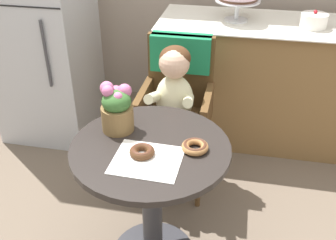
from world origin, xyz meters
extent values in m
cylinder|color=#282321|center=(0.00, 0.00, 0.70)|extent=(0.72, 0.72, 0.03)
cylinder|color=#333338|center=(0.00, 0.00, 0.34)|extent=(0.10, 0.10, 0.69)
cube|color=brown|center=(0.00, 0.60, 0.47)|extent=(0.42, 0.42, 0.04)
cube|color=brown|center=(0.00, 0.79, 0.72)|extent=(0.40, 0.04, 0.46)
cube|color=brown|center=(-0.19, 0.60, 0.58)|extent=(0.04, 0.38, 0.18)
cube|color=brown|center=(0.19, 0.60, 0.58)|extent=(0.04, 0.38, 0.18)
cube|color=#197247|center=(0.00, 0.79, 0.84)|extent=(0.36, 0.11, 0.22)
cylinder|color=brown|center=(-0.18, 0.42, 0.23)|extent=(0.03, 0.03, 0.45)
cylinder|color=brown|center=(0.18, 0.42, 0.23)|extent=(0.03, 0.03, 0.45)
cylinder|color=brown|center=(-0.18, 0.78, 0.23)|extent=(0.03, 0.03, 0.45)
cylinder|color=brown|center=(0.18, 0.78, 0.23)|extent=(0.03, 0.03, 0.45)
ellipsoid|color=beige|center=(0.00, 0.58, 0.64)|extent=(0.22, 0.16, 0.30)
sphere|color=#E0B293|center=(0.00, 0.57, 0.87)|extent=(0.17, 0.17, 0.17)
ellipsoid|color=#4C2D19|center=(0.00, 0.59, 0.89)|extent=(0.17, 0.17, 0.14)
cylinder|color=beige|center=(-0.10, 0.50, 0.69)|extent=(0.08, 0.23, 0.13)
sphere|color=#E0B293|center=(-0.09, 0.42, 0.62)|extent=(0.06, 0.06, 0.06)
cylinder|color=beige|center=(0.09, 0.50, 0.69)|extent=(0.08, 0.23, 0.13)
sphere|color=#E0B293|center=(0.09, 0.42, 0.62)|extent=(0.06, 0.06, 0.06)
cylinder|color=#3F4760|center=(-0.06, 0.50, 0.53)|extent=(0.09, 0.22, 0.09)
cylinder|color=#3F4760|center=(-0.06, 0.39, 0.36)|extent=(0.08, 0.08, 0.26)
cylinder|color=#3F4760|center=(0.05, 0.50, 0.53)|extent=(0.09, 0.22, 0.09)
cylinder|color=#3F4760|center=(0.05, 0.39, 0.36)|extent=(0.08, 0.08, 0.26)
cube|color=white|center=(0.01, -0.11, 0.72)|extent=(0.29, 0.26, 0.00)
torus|color=#4C2D19|center=(-0.02, -0.07, 0.74)|extent=(0.11, 0.11, 0.03)
torus|color=#512D1E|center=(-0.02, -0.07, 0.75)|extent=(0.09, 0.09, 0.02)
torus|color=#AD7542|center=(0.20, 0.01, 0.74)|extent=(0.12, 0.12, 0.03)
torus|color=#512D1E|center=(0.20, 0.01, 0.75)|extent=(0.11, 0.11, 0.02)
cylinder|color=brown|center=(-0.18, 0.10, 0.78)|extent=(0.15, 0.15, 0.12)
ellipsoid|color=#38662D|center=(-0.18, 0.10, 0.87)|extent=(0.14, 0.14, 0.10)
sphere|color=#CC6699|center=(-0.15, 0.11, 0.88)|extent=(0.05, 0.05, 0.05)
sphere|color=#CC6699|center=(-0.15, 0.14, 0.91)|extent=(0.07, 0.07, 0.07)
sphere|color=#CC6699|center=(-0.20, 0.15, 0.89)|extent=(0.07, 0.07, 0.07)
sphere|color=#CC6699|center=(-0.23, 0.12, 0.92)|extent=(0.06, 0.06, 0.06)
sphere|color=#CC6699|center=(-0.21, 0.09, 0.92)|extent=(0.05, 0.05, 0.05)
sphere|color=#CC6699|center=(-0.19, 0.07, 0.88)|extent=(0.05, 0.05, 0.05)
sphere|color=#CC6699|center=(-0.16, 0.08, 0.90)|extent=(0.05, 0.05, 0.05)
cube|color=olive|center=(0.55, 1.30, 0.45)|extent=(1.50, 0.56, 0.90)
cube|color=white|center=(0.55, 1.30, 0.90)|extent=(1.56, 0.62, 0.01)
cylinder|color=silver|center=(0.29, 1.30, 0.91)|extent=(0.16, 0.16, 0.01)
cylinder|color=silver|center=(0.29, 1.30, 0.97)|extent=(0.03, 0.03, 0.12)
cylinder|color=silver|center=(0.29, 1.30, 1.03)|extent=(0.30, 0.30, 0.01)
cylinder|color=white|center=(0.79, 1.25, 0.95)|extent=(0.17, 0.17, 0.09)
sphere|color=red|center=(0.79, 1.25, 1.00)|extent=(0.02, 0.02, 0.02)
cube|color=#B7BABF|center=(-1.05, 1.10, 0.85)|extent=(0.64, 0.60, 1.70)
cube|color=black|center=(-1.05, 0.80, 1.06)|extent=(0.63, 0.01, 0.01)
cylinder|color=#3F3F44|center=(-0.87, 0.79, 0.77)|extent=(0.02, 0.02, 0.45)
camera|label=1|loc=(0.36, -1.40, 1.75)|focal=42.65mm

